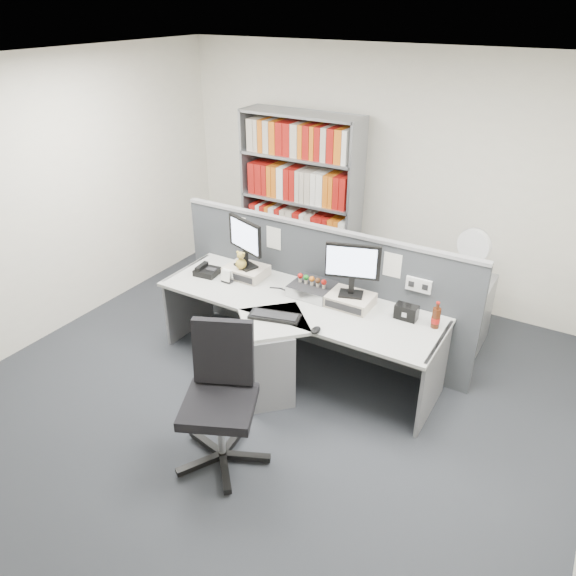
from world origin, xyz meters
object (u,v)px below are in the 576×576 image
Objects in this scene: desk_calendar at (227,277)px; shelving_unit at (300,203)px; desk at (285,337)px; monitor_left at (245,239)px; monitor_right at (353,265)px; filing_cabinet at (462,313)px; mouse at (316,330)px; cola_bottle at (436,318)px; desktop_pc at (312,289)px; desk_phone at (207,271)px; desk_fan at (474,249)px; speaker at (406,312)px; office_chair at (221,393)px; keyboard at (275,316)px.

shelving_unit reaches higher than desk_calendar.
monitor_left is at bearing 149.92° from desk.
monitor_right is at bearing 9.38° from desk_calendar.
shelving_unit is at bearing 95.25° from desk_calendar.
filing_cabinet is at bearing 53.10° from monitor_right.
shelving_unit is (-0.24, 1.47, -0.13)m from monitor_left.
mouse is 2.40m from shelving_unit.
shelving_unit reaches higher than monitor_left.
cola_bottle is (0.75, 0.02, -0.30)m from monitor_right.
desk_phone is at bearing -170.69° from desktop_pc.
mouse is 0.21× the size of desk_fan.
mouse is 0.79m from speaker.
desk_calendar and speaker have the same top height.
monitor_left reaches higher than desk.
shelving_unit is 3.05m from office_chair.
mouse is 0.11× the size of office_chair.
desk is at bearing -161.06° from cola_bottle.
monitor_right is 1.03× the size of keyboard.
mouse is 0.06× the size of shelving_unit.
desk_fan is at bearing -90.00° from filing_cabinet.
shelving_unit is (-1.34, 1.47, -0.13)m from monitor_right.
shelving_unit is at bearing 86.03° from desk_phone.
desk_phone is 2.54m from filing_cabinet.
keyboard is at bearing -150.05° from speaker.
monitor_left is 1.10m from monitor_right.
desk is at bearing -64.04° from shelving_unit.
speaker is 0.09× the size of shelving_unit.
desk_calendar is 0.06× the size of shelving_unit.
desk_calendar is at bearing -165.71° from desktop_pc.
filing_cabinet is 0.69m from desk_fan.
shelving_unit is at bearing 141.96° from speaker.
desk_calendar is at bearing 165.89° from desk.
desk is 11.08× the size of cola_bottle.
desk_phone is 0.22× the size of office_chair.
desktop_pc is 3.34× the size of mouse.
desk is 1.30m from cola_bottle.
office_chair is at bearing -115.05° from filing_cabinet.
shelving_unit is (-0.15, 1.66, 0.20)m from desk_calendar.
speaker is (1.95, 0.20, 0.03)m from desk_phone.
desk_calendar is 2.33m from filing_cabinet.
desk_phone is at bearing 131.37° from office_chair.
speaker is (0.55, 0.57, 0.04)m from mouse.
cola_bottle is at bearing -90.96° from desk_fan.
monitor_left is at bearing -178.90° from speaker.
desk_calendar is at bearing 162.96° from mouse.
desk_calendar is 1.68m from shelving_unit.
monitor_left is at bearing -179.27° from desktop_pc.
speaker is at bearing 46.40° from mouse.
desktop_pc is (0.06, 0.39, 0.31)m from desk.
mouse is (1.05, -0.54, -0.36)m from monitor_left.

